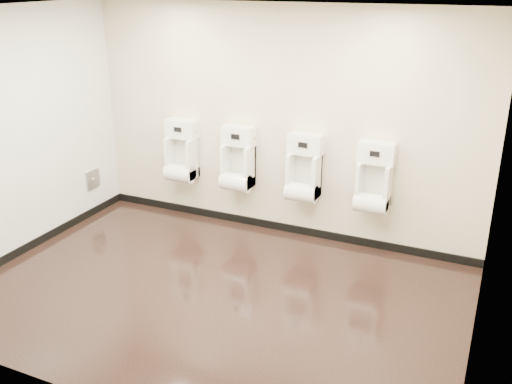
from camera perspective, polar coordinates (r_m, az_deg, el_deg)
ground at (r=6.00m, az=-4.27°, el=-10.13°), size 5.00×3.50×0.00m
ceiling at (r=5.14m, az=-5.15°, el=17.65°), size 5.00×3.50×0.00m
back_wall at (r=6.92m, az=2.36°, el=6.84°), size 5.00×0.02×2.80m
front_wall at (r=4.08m, az=-16.61°, el=-4.51°), size 5.00×0.02×2.80m
left_wall at (r=6.93m, az=-23.18°, el=5.16°), size 0.02×3.50×2.80m
right_wall at (r=4.79m, az=22.57°, el=-1.42°), size 0.02×3.50×2.80m
tile_overlay_left at (r=6.93m, az=-23.15°, el=5.15°), size 0.01×3.50×2.80m
skirting_back at (r=7.36m, az=2.16°, el=-3.42°), size 5.00×0.02×0.10m
skirting_left at (r=7.37m, az=-21.62°, el=-4.97°), size 0.02×3.50×0.10m
access_panel at (r=7.99m, az=-16.02°, el=1.24°), size 0.04×0.25×0.25m
urinal_0 at (r=7.53m, az=-7.46°, el=3.65°), size 0.43×0.32×0.80m
urinal_1 at (r=7.14m, az=-1.84°, el=2.87°), size 0.43×0.32×0.80m
urinal_2 at (r=6.82m, az=4.78°, el=1.92°), size 0.43×0.32×0.80m
urinal_3 at (r=6.61m, az=11.68°, el=0.89°), size 0.43×0.32×0.80m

